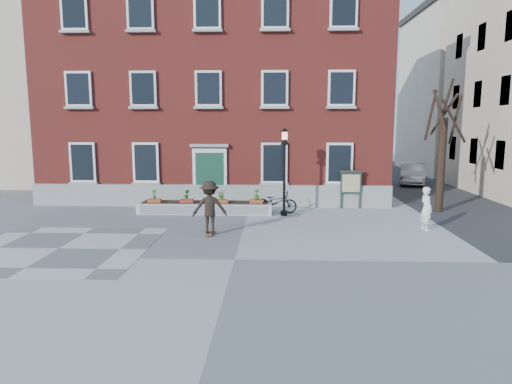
{
  "coord_description": "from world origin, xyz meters",
  "views": [
    {
      "loc": [
        1.2,
        -13.53,
        4.2
      ],
      "look_at": [
        0.5,
        4.0,
        1.5
      ],
      "focal_mm": 32.0,
      "sensor_mm": 36.0,
      "label": 1
    }
  ],
  "objects_px": {
    "lamp_post": "(284,160)",
    "skateboarder": "(210,207)",
    "parked_car": "(412,174)",
    "notice_board": "(351,183)",
    "bystander": "(426,209)",
    "bicycle": "(276,202)"
  },
  "relations": [
    {
      "from": "bicycle",
      "to": "notice_board",
      "type": "xyz_separation_m",
      "value": [
        3.65,
        1.24,
        0.75
      ]
    },
    {
      "from": "notice_board",
      "to": "skateboarder",
      "type": "relative_size",
      "value": 0.91
    },
    {
      "from": "notice_board",
      "to": "bicycle",
      "type": "bearing_deg",
      "value": -161.19
    },
    {
      "from": "bicycle",
      "to": "skateboarder",
      "type": "height_order",
      "value": "skateboarder"
    },
    {
      "from": "parked_car",
      "to": "lamp_post",
      "type": "height_order",
      "value": "lamp_post"
    },
    {
      "from": "lamp_post",
      "to": "notice_board",
      "type": "bearing_deg",
      "value": 29.04
    },
    {
      "from": "lamp_post",
      "to": "bystander",
      "type": "bearing_deg",
      "value": -25.76
    },
    {
      "from": "bicycle",
      "to": "bystander",
      "type": "relative_size",
      "value": 1.14
    },
    {
      "from": "bystander",
      "to": "lamp_post",
      "type": "distance_m",
      "value": 6.32
    },
    {
      "from": "bicycle",
      "to": "parked_car",
      "type": "xyz_separation_m",
      "value": [
        9.3,
        10.32,
        0.21
      ]
    },
    {
      "from": "skateboarder",
      "to": "parked_car",
      "type": "bearing_deg",
      "value": 51.11
    },
    {
      "from": "bicycle",
      "to": "lamp_post",
      "type": "xyz_separation_m",
      "value": [
        0.36,
        -0.58,
        2.03
      ]
    },
    {
      "from": "lamp_post",
      "to": "notice_board",
      "type": "distance_m",
      "value": 3.97
    },
    {
      "from": "lamp_post",
      "to": "skateboarder",
      "type": "bearing_deg",
      "value": -127.46
    },
    {
      "from": "parked_car",
      "to": "bystander",
      "type": "relative_size",
      "value": 2.55
    },
    {
      "from": "parked_car",
      "to": "lamp_post",
      "type": "distance_m",
      "value": 14.21
    },
    {
      "from": "bystander",
      "to": "notice_board",
      "type": "xyz_separation_m",
      "value": [
        -2.2,
        4.47,
        0.4
      ]
    },
    {
      "from": "parked_car",
      "to": "skateboarder",
      "type": "height_order",
      "value": "skateboarder"
    },
    {
      "from": "parked_car",
      "to": "notice_board",
      "type": "relative_size",
      "value": 2.34
    },
    {
      "from": "bystander",
      "to": "skateboarder",
      "type": "relative_size",
      "value": 0.84
    },
    {
      "from": "parked_car",
      "to": "lamp_post",
      "type": "xyz_separation_m",
      "value": [
        -8.94,
        -10.9,
        1.82
      ]
    },
    {
      "from": "bystander",
      "to": "skateboarder",
      "type": "height_order",
      "value": "skateboarder"
    }
  ]
}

